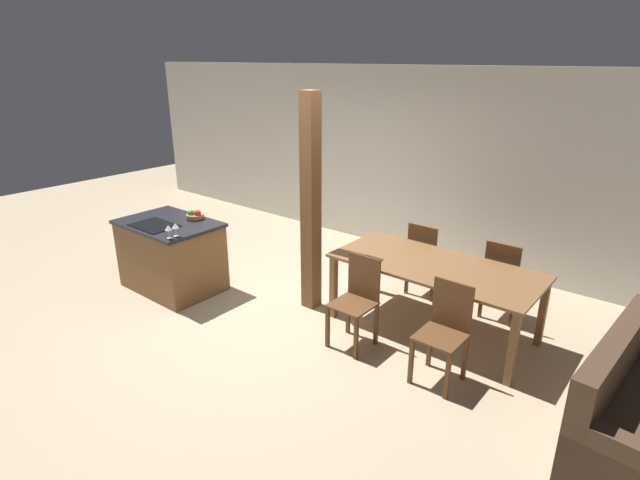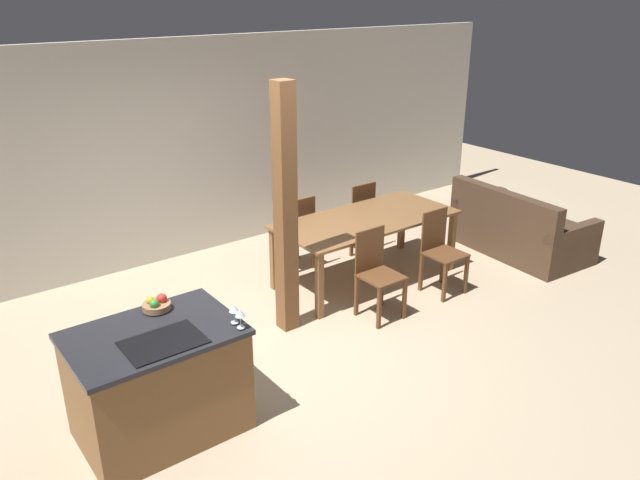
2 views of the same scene
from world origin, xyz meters
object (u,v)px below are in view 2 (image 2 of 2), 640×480
dining_chair_near_right (440,250)px  dining_table (366,225)px  kitchen_island (158,382)px  couch (519,231)px  fruit_bowl (157,304)px  timber_post (285,213)px  dining_chair_far_right (357,215)px  dining_chair_near_left (377,272)px  wine_glass_near (240,313)px  wine_glass_middle (234,308)px  dining_chair_far_left (297,231)px

dining_chair_near_right → dining_table: bearing=123.6°
kitchen_island → couch: kitchen_island is taller
fruit_bowl → timber_post: size_ratio=0.09×
fruit_bowl → dining_chair_far_right: 3.75m
timber_post → fruit_bowl: bearing=-163.6°
dining_chair_near_left → dining_chair_near_right: size_ratio=1.00×
wine_glass_near → wine_glass_middle: (0.00, 0.09, 0.00)m
wine_glass_middle → dining_chair_far_right: size_ratio=0.17×
dining_chair_near_right → wine_glass_middle: bearing=-167.6°
dining_chair_near_left → dining_chair_far_left: bearing=90.0°
dining_chair_near_right → dining_chair_far_right: same height
dining_chair_far_left → wine_glass_near: bearing=47.2°
dining_table → couch: (2.13, -0.59, -0.40)m
dining_chair_near_left → dining_chair_near_right: (0.96, 0.00, 0.00)m
wine_glass_near → dining_chair_far_left: size_ratio=0.17×
dining_chair_near_right → couch: bearing=4.7°
fruit_bowl → dining_chair_far_left: (2.42, 1.55, -0.44)m
dining_chair_near_right → timber_post: (-1.85, 0.34, 0.74)m
wine_glass_near → dining_table: size_ratio=0.07×
fruit_bowl → dining_chair_near_left: size_ratio=0.24×
fruit_bowl → wine_glass_middle: (0.38, -0.55, 0.08)m
wine_glass_near → dining_chair_far_right: bearing=36.2°
fruit_bowl → wine_glass_middle: 0.67m
dining_table → dining_chair_far_left: dining_chair_far_left is taller
dining_chair_far_right → wine_glass_near: bearing=36.2°
fruit_bowl → dining_chair_near_left: fruit_bowl is taller
kitchen_island → dining_table: 3.27m
wine_glass_near → dining_chair_near_left: (2.04, 0.76, -0.52)m
dining_chair_near_right → dining_chair_near_left: bearing=180.0°
timber_post → kitchen_island: bearing=-156.3°
wine_glass_near → dining_chair_far_right: size_ratio=0.17×
fruit_bowl → wine_glass_near: bearing=-59.6°
wine_glass_near → dining_chair_near_right: bearing=14.1°
dining_table → timber_post: 1.53m
dining_chair_far_left → timber_post: bearing=51.1°
dining_chair_near_right → couch: size_ratio=0.54×
fruit_bowl → dining_table: 3.03m
dining_chair_far_left → wine_glass_middle: bearing=45.9°
kitchen_island → dining_chair_near_right: (3.54, 0.40, 0.05)m
dining_chair_near_right → timber_post: bearing=169.6°
dining_chair_far_left → kitchen_island: bearing=35.6°
couch → dining_chair_far_right: bearing=55.6°
kitchen_island → timber_post: size_ratio=0.50×
dining_table → dining_chair_far_left: size_ratio=2.28×
fruit_bowl → dining_chair_near_right: fruit_bowl is taller
wine_glass_near → dining_table: wine_glass_near is taller
wine_glass_near → dining_table: bearing=30.4°
dining_table → dining_chair_near_left: 0.89m
kitchen_island → dining_chair_far_right: 4.00m
dining_chair_far_left → couch: (2.61, -1.31, -0.21)m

